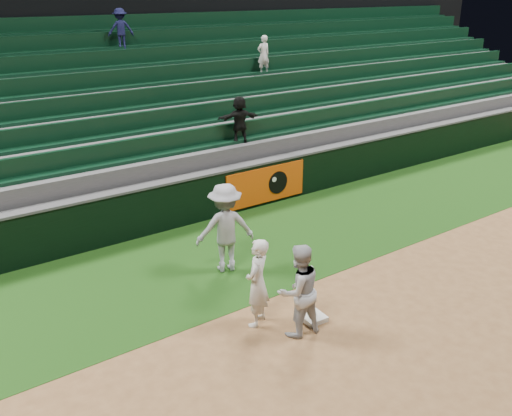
{
  "coord_description": "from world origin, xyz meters",
  "views": [
    {
      "loc": [
        -5.93,
        -6.79,
        5.68
      ],
      "look_at": [
        0.69,
        2.3,
        1.3
      ],
      "focal_mm": 40.0,
      "sensor_mm": 36.0,
      "label": 1
    }
  ],
  "objects": [
    {
      "name": "field_wall",
      "position": [
        0.03,
        5.2,
        0.63
      ],
      "size": [
        36.0,
        0.45,
        1.25
      ],
      "color": "black",
      "rests_on": "ground"
    },
    {
      "name": "ground",
      "position": [
        0.0,
        0.0,
        0.0
      ],
      "size": [
        70.0,
        70.0,
        0.0
      ],
      "primitive_type": "plane",
      "color": "brown",
      "rests_on": "ground"
    },
    {
      "name": "stadium_seating",
      "position": [
        -0.0,
        8.97,
        1.7
      ],
      "size": [
        36.0,
        5.95,
        5.09
      ],
      "color": "#3E3D40",
      "rests_on": "ground"
    },
    {
      "name": "baserunner",
      "position": [
        -0.32,
        -0.32,
        0.84
      ],
      "size": [
        0.87,
        0.71,
        1.69
      ],
      "primitive_type": "imported",
      "rotation": [
        0.0,
        0.0,
        3.06
      ],
      "color": "#ACAFB7",
      "rests_on": "ground"
    },
    {
      "name": "first_base",
      "position": [
        0.18,
        -0.17,
        0.05
      ],
      "size": [
        0.44,
        0.44,
        0.09
      ],
      "primitive_type": "cube",
      "rotation": [
        0.0,
        0.0,
        -0.08
      ],
      "color": "white",
      "rests_on": "ground"
    },
    {
      "name": "first_baseman",
      "position": [
        -0.71,
        0.34,
        0.83
      ],
      "size": [
        0.72,
        0.66,
        1.65
      ],
      "primitive_type": "imported",
      "rotation": [
        0.0,
        0.0,
        3.71
      ],
      "color": "silver",
      "rests_on": "ground"
    },
    {
      "name": "base_coach",
      "position": [
        -0.01,
        2.44,
        0.97
      ],
      "size": [
        1.41,
        1.09,
        1.92
      ],
      "primitive_type": "imported",
      "rotation": [
        0.0,
        0.0,
        2.8
      ],
      "color": "#9697A2",
      "rests_on": "foul_grass"
    },
    {
      "name": "foul_grass",
      "position": [
        0.0,
        3.0,
        0.0
      ],
      "size": [
        36.0,
        4.2,
        0.01
      ],
      "primitive_type": "cube",
      "color": "#12330C",
      "rests_on": "ground"
    }
  ]
}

